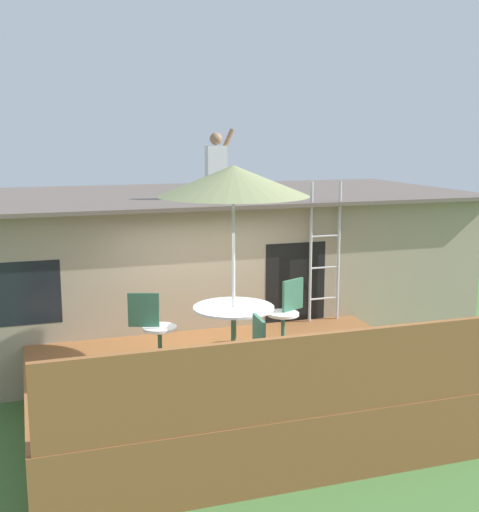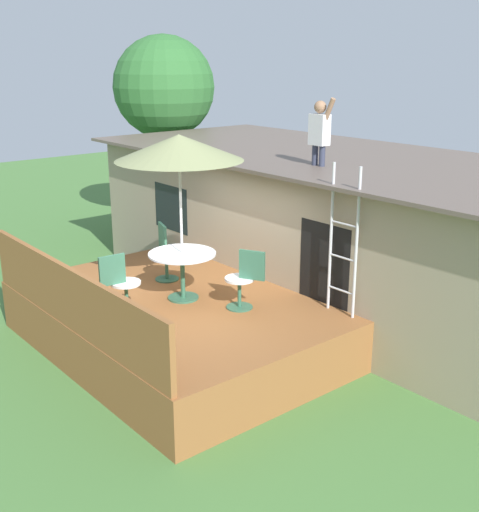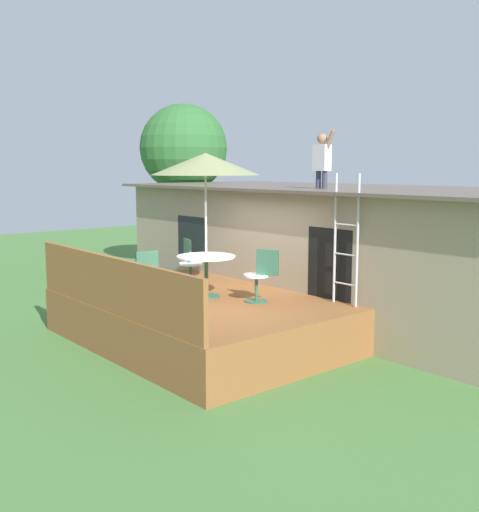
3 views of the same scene
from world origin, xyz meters
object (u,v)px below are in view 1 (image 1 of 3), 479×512
at_px(patio_chair_left, 154,328).
at_px(patio_chair_near, 256,354).
at_px(person_figure, 217,161).
at_px(patio_table, 234,319).
at_px(patio_chair_right, 287,313).
at_px(step_ladder, 325,252).
at_px(patio_umbrella, 233,181).

bearing_deg(patio_chair_left, patio_chair_near, -37.95).
height_order(person_figure, patio_chair_left, person_figure).
xyz_separation_m(patio_table, patio_chair_near, (-0.07, -1.04, -0.13)).
distance_m(person_figure, patio_chair_left, 3.28).
distance_m(patio_chair_left, patio_chair_right, 1.90).
bearing_deg(step_ladder, patio_table, -143.56).
bearing_deg(step_ladder, patio_chair_right, -136.45).
height_order(patio_chair_right, patio_chair_near, same).
height_order(step_ladder, patio_chair_near, step_ladder).
height_order(patio_umbrella, patio_chair_right, patio_umbrella).
relative_size(step_ladder, patio_chair_near, 2.39).
height_order(patio_table, patio_chair_right, patio_chair_right).
height_order(patio_table, step_ladder, step_ladder).
xyz_separation_m(person_figure, patio_chair_right, (0.43, -1.97, -2.04)).
distance_m(step_ladder, patio_chair_near, 3.27).
xyz_separation_m(patio_table, patio_chair_right, (0.92, 0.46, -0.13)).
height_order(person_figure, patio_chair_near, person_figure).
bearing_deg(patio_umbrella, patio_table, -90.00).
height_order(patio_umbrella, patio_chair_left, patio_umbrella).
distance_m(patio_chair_left, patio_chair_near, 1.63).
bearing_deg(person_figure, patio_chair_left, -124.86).
xyz_separation_m(patio_umbrella, step_ladder, (1.96, 1.44, -1.25)).
bearing_deg(person_figure, patio_umbrella, -101.50).
distance_m(person_figure, patio_chair_near, 4.06).
relative_size(patio_chair_left, patio_chair_near, 1.00).
distance_m(patio_table, patio_chair_near, 1.05).
bearing_deg(patio_chair_near, person_figure, -5.50).
distance_m(patio_table, patio_chair_right, 1.04).
relative_size(patio_umbrella, patio_chair_near, 2.76).
xyz_separation_m(patio_table, step_ladder, (1.96, 1.44, 0.51)).
height_order(patio_table, patio_chair_left, patio_chair_left).
distance_m(patio_umbrella, step_ladder, 2.73).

